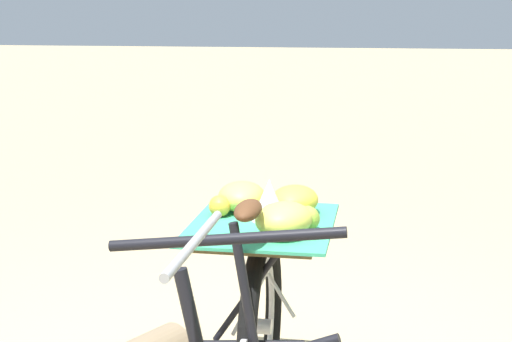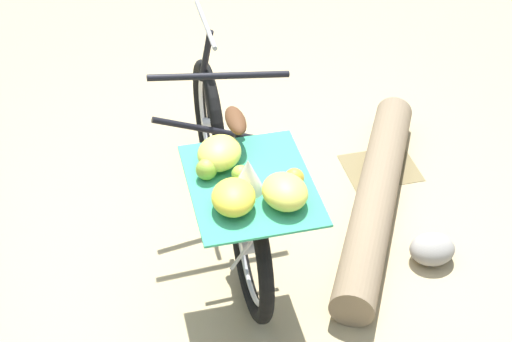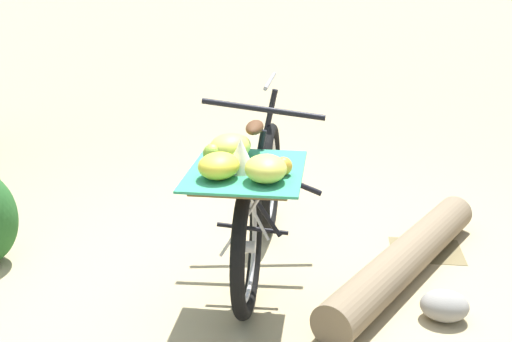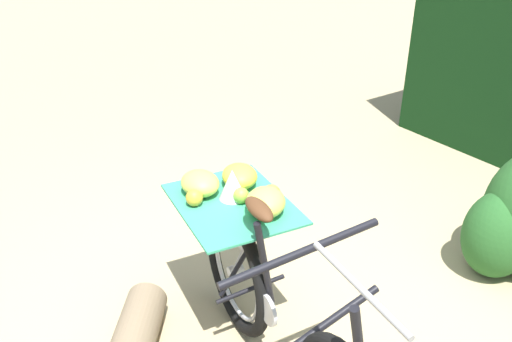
{
  "view_description": "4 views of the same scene",
  "coord_description": "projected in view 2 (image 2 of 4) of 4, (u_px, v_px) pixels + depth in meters",
  "views": [
    {
      "loc": [
        0.28,
        -2.51,
        1.58
      ],
      "look_at": [
        -0.2,
        0.37,
        0.96
      ],
      "focal_mm": 53.27,
      "sensor_mm": 36.0,
      "label": 1
    },
    {
      "loc": [
        0.42,
        2.75,
        2.93
      ],
      "look_at": [
        -0.19,
        0.25,
        0.84
      ],
      "focal_mm": 53.56,
      "sensor_mm": 36.0,
      "label": 2
    },
    {
      "loc": [
        -0.55,
        3.03,
        1.71
      ],
      "look_at": [
        -0.21,
        0.33,
        0.8
      ],
      "focal_mm": 43.44,
      "sensor_mm": 36.0,
      "label": 3
    },
    {
      "loc": [
        -1.07,
        -1.83,
        2.16
      ],
      "look_at": [
        -0.05,
        0.21,
        0.96
      ],
      "focal_mm": 36.81,
      "sensor_mm": 36.0,
      "label": 4
    }
  ],
  "objects": [
    {
      "name": "ground_plane",
      "position": [
        210.0,
        271.0,
        3.99
      ],
      "size": [
        60.0,
        60.0,
        0.0
      ],
      "primitive_type": "plane",
      "color": "tan"
    },
    {
      "name": "bicycle",
      "position": [
        232.0,
        177.0,
        3.82
      ],
      "size": [
        0.71,
        1.78,
        1.03
      ],
      "rotation": [
        0.0,
        0.0,
        -1.58
      ],
      "color": "black",
      "rests_on": "ground_plane"
    },
    {
      "name": "fallen_log",
      "position": [
        376.0,
        197.0,
        4.28
      ],
      "size": [
        1.02,
        1.63,
        0.23
      ],
      "primitive_type": "cylinder",
      "rotation": [
        0.0,
        1.57,
        1.07
      ],
      "color": "#7F6B51",
      "rests_on": "ground_plane"
    },
    {
      "name": "path_stone",
      "position": [
        432.0,
        249.0,
        4.01
      ],
      "size": [
        0.24,
        0.2,
        0.15
      ],
      "primitive_type": "ellipsoid",
      "color": "gray",
      "rests_on": "ground_plane"
    },
    {
      "name": "leaf_litter_patch",
      "position": [
        380.0,
        168.0,
        4.66
      ],
      "size": [
        0.44,
        0.36,
        0.01
      ],
      "primitive_type": "cube",
      "color": "olive",
      "rests_on": "ground_plane"
    }
  ]
}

